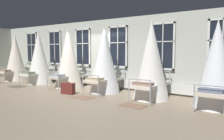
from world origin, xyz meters
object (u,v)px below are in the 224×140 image
(cot_first, at_px, (16,58))
(cot_sixth, at_px, (217,65))
(cot_fifth, at_px, (151,61))
(suitcase_dark, at_px, (68,88))
(cot_fourth, at_px, (104,60))
(cot_second, at_px, (39,58))
(cot_third, at_px, (68,58))

(cot_first, relative_size, cot_sixth, 1.01)
(cot_first, xyz_separation_m, cot_fifth, (8.29, -0.00, 0.07))
(cot_fifth, distance_m, suitcase_dark, 3.36)
(cot_first, distance_m, suitcase_dark, 5.52)
(cot_fourth, bearing_deg, cot_first, 89.66)
(cot_fifth, bearing_deg, suitcase_dark, 108.32)
(cot_second, relative_size, cot_third, 0.98)
(cot_first, xyz_separation_m, cot_third, (4.16, 0.06, 0.06))
(cot_third, height_order, cot_sixth, cot_third)
(cot_first, relative_size, suitcase_dark, 4.48)
(cot_third, relative_size, cot_fourth, 1.02)
(cot_first, bearing_deg, cot_fifth, -90.73)
(cot_third, height_order, suitcase_dark, cot_third)
(cot_second, distance_m, cot_fourth, 4.14)
(cot_fifth, bearing_deg, cot_sixth, -91.46)
(cot_fourth, height_order, suitcase_dark, cot_fourth)
(cot_second, distance_m, suitcase_dark, 3.58)
(cot_third, xyz_separation_m, cot_fifth, (4.14, -0.07, 0.01))
(cot_fourth, bearing_deg, cot_second, 89.66)
(cot_second, xyz_separation_m, cot_sixth, (8.28, -0.02, -0.04))
(cot_first, height_order, cot_second, cot_second)
(cot_second, xyz_separation_m, cot_fourth, (4.14, 0.05, 0.00))
(cot_first, distance_m, cot_sixth, 10.36)
(cot_fourth, bearing_deg, cot_fifth, -93.05)
(cot_fourth, distance_m, cot_fifth, 2.08)
(cot_fifth, bearing_deg, cot_second, 88.21)
(cot_third, bearing_deg, cot_fourth, -88.68)
(cot_first, bearing_deg, suitcase_dark, -102.22)
(cot_third, distance_m, cot_sixth, 6.21)
(cot_third, xyz_separation_m, cot_fourth, (2.06, 0.01, -0.02))
(cot_second, bearing_deg, cot_third, -89.16)
(cot_sixth, bearing_deg, cot_second, 90.25)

